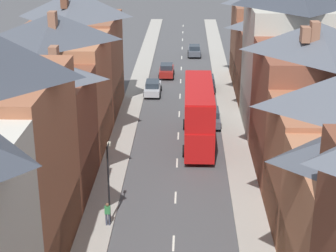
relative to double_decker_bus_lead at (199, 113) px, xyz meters
name	(u,v)px	position (x,y,z in m)	size (l,w,h in m)	color
pavement_left	(131,107)	(-6.89, 9.65, -2.75)	(2.20, 104.00, 0.14)	#A8A399
pavement_right	(228,108)	(3.31, 9.65, -2.75)	(2.20, 104.00, 0.14)	#A8A399
centre_line_dashes	(179,114)	(-1.79, 7.65, -2.81)	(0.14, 97.80, 0.01)	silver
terrace_row_left	(10,136)	(-11.98, -14.47, 3.50)	(8.00, 53.53, 14.08)	#B2704C
terrace_row_right	(320,112)	(8.39, -8.40, 3.15)	(8.00, 64.27, 14.22)	#A36042
double_decker_bus_lead	(199,113)	(0.00, 0.00, 0.00)	(2.74, 10.80, 5.30)	red
car_near_blue	(167,70)	(-3.59, 21.50, -1.97)	(1.90, 3.89, 1.69)	maroon
car_near_silver	(153,88)	(-4.89, 14.19, -2.01)	(1.90, 4.49, 1.60)	#B7BABF
car_parked_left_a	(211,117)	(1.31, 4.74, -2.00)	(1.90, 4.52, 1.61)	#4C515B
car_parked_right_a	(194,51)	(0.01, 32.55, -2.00)	(1.90, 3.92, 1.62)	#4C515B
car_mid_black	(207,83)	(1.31, 16.13, -1.97)	(1.90, 4.46, 1.69)	black
pedestrian_mid_left	(108,213)	(-6.11, -14.53, -1.78)	(0.36, 0.22, 1.61)	#3D4256
street_lamp	(109,178)	(-6.04, -13.94, 0.43)	(0.20, 1.12, 5.50)	black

